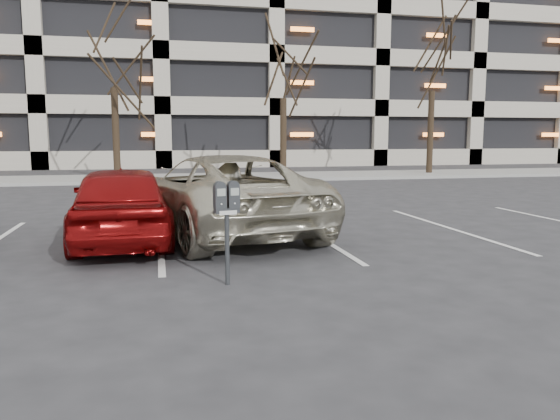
# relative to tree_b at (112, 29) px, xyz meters

# --- Properties ---
(ground) EXTENTS (140.00, 140.00, 0.00)m
(ground) POSITION_rel_tree_b_xyz_m (3.00, -16.00, -6.01)
(ground) COLOR #28282B
(ground) RESTS_ON ground
(sidewalk) EXTENTS (80.00, 4.00, 0.12)m
(sidewalk) POSITION_rel_tree_b_xyz_m (3.00, 0.00, -5.95)
(sidewalk) COLOR gray
(sidewalk) RESTS_ON ground
(stall_lines) EXTENTS (16.90, 5.20, 0.00)m
(stall_lines) POSITION_rel_tree_b_xyz_m (1.60, -13.70, -6.00)
(stall_lines) COLOR silver
(stall_lines) RESTS_ON ground
(parking_garage) EXTENTS (52.00, 20.00, 19.00)m
(parking_garage) POSITION_rel_tree_b_xyz_m (15.00, 17.84, 3.25)
(parking_garage) COLOR black
(parking_garage) RESTS_ON ground
(tree_b) EXTENTS (3.66, 3.66, 8.32)m
(tree_b) POSITION_rel_tree_b_xyz_m (0.00, 0.00, 0.00)
(tree_b) COLOR black
(tree_b) RESTS_ON ground
(tree_c) EXTENTS (3.35, 3.35, 7.62)m
(tree_c) POSITION_rel_tree_b_xyz_m (7.00, 0.00, -0.51)
(tree_c) COLOR black
(tree_c) RESTS_ON ground
(tree_d) EXTENTS (3.78, 3.78, 8.59)m
(tree_d) POSITION_rel_tree_b_xyz_m (14.00, 0.00, 0.20)
(tree_d) COLOR black
(tree_d) RESTS_ON ground
(parking_meter) EXTENTS (0.34, 0.19, 1.25)m
(parking_meter) POSITION_rel_tree_b_xyz_m (2.38, -16.81, -5.05)
(parking_meter) COLOR black
(parking_meter) RESTS_ON ground
(suv_silver) EXTENTS (3.56, 5.72, 1.48)m
(suv_silver) POSITION_rel_tree_b_xyz_m (2.72, -13.26, -5.27)
(suv_silver) COLOR beige
(suv_silver) RESTS_ON ground
(car_red) EXTENTS (1.74, 4.05, 1.36)m
(car_red) POSITION_rel_tree_b_xyz_m (0.98, -13.81, -5.33)
(car_red) COLOR maroon
(car_red) RESTS_ON ground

